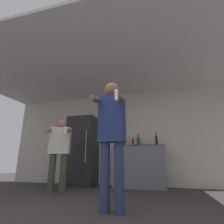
{
  "coord_description": "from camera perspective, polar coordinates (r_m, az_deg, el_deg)",
  "views": [
    {
      "loc": [
        1.01,
        -1.81,
        0.64
      ],
      "look_at": [
        0.36,
        0.55,
        1.32
      ],
      "focal_mm": 28.0,
      "sensor_mm": 36.0,
      "label": 1
    }
  ],
  "objects": [
    {
      "name": "ceiling_slab",
      "position": [
        3.97,
        -1.34,
        13.6
      ],
      "size": [
        7.0,
        3.54,
        0.05
      ],
      "color": "silver",
      "rests_on": "wall_back"
    },
    {
      "name": "person_woman_foreground",
      "position": [
        2.46,
        -0.06,
        -6.37
      ],
      "size": [
        0.43,
        0.49,
        1.77
      ],
      "color": "navy",
      "rests_on": "ground_plane"
    },
    {
      "name": "bottle_amber_bourbon",
      "position": [
        4.63,
        6.92,
        -9.78
      ],
      "size": [
        0.06,
        0.06,
        0.24
      ],
      "color": "maroon",
      "rests_on": "counter"
    },
    {
      "name": "refrigerator",
      "position": [
        4.99,
        -9.67,
        -12.2
      ],
      "size": [
        0.76,
        0.65,
        1.83
      ],
      "color": "#262628",
      "rests_on": "ground_plane"
    },
    {
      "name": "counter",
      "position": [
        4.6,
        8.84,
        -17.1
      ],
      "size": [
        1.3,
        0.56,
        1.0
      ],
      "color": "slate",
      "rests_on": "ground_plane"
    },
    {
      "name": "bottle_green_wine",
      "position": [
        4.67,
        3.85,
        -9.67
      ],
      "size": [
        0.07,
        0.07,
        0.28
      ],
      "color": "#563314",
      "rests_on": "counter"
    },
    {
      "name": "person_man_side",
      "position": [
        4.11,
        -16.88,
        -11.35
      ],
      "size": [
        0.61,
        0.61,
        1.56
      ],
      "color": "#38422D",
      "rests_on": "ground_plane"
    },
    {
      "name": "bottle_short_whiskey",
      "position": [
        4.58,
        14.33,
        -8.92
      ],
      "size": [
        0.06,
        0.06,
        0.34
      ],
      "color": "black",
      "rests_on": "counter"
    },
    {
      "name": "bottle_tall_gin",
      "position": [
        4.61,
        8.65,
        -9.38
      ],
      "size": [
        0.09,
        0.09,
        0.3
      ],
      "color": "#194723",
      "rests_on": "counter"
    },
    {
      "name": "wall_back",
      "position": [
        5.0,
        3.71,
        -8.24
      ],
      "size": [
        7.0,
        0.06,
        2.55
      ],
      "color": "beige",
      "rests_on": "ground_plane"
    }
  ]
}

